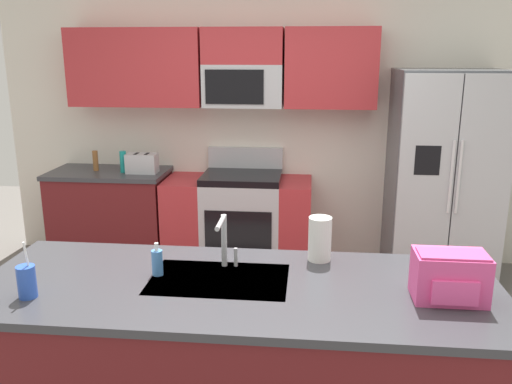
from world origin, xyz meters
The scene contains 14 objects.
ground_plane centered at (0.00, 0.00, 0.00)m, with size 9.00×9.00×0.00m, color #66605B.
kitchen_wall_unit centered at (-0.14, 2.08, 1.47)m, with size 5.20×0.43×2.60m.
back_counter centered at (-1.51, 1.80, 0.45)m, with size 1.10×0.63×0.90m.
range_oven centered at (-0.28, 1.80, 0.44)m, with size 1.36×0.61×1.10m.
refrigerator centered at (1.54, 1.73, 0.93)m, with size 0.90×0.76×1.85m.
island_counter centered at (0.05, -0.58, 0.45)m, with size 2.54×0.96×0.90m.
toaster centered at (-1.17, 1.75, 0.99)m, with size 0.28×0.16×0.18m.
pepper_mill centered at (-1.64, 1.80, 0.99)m, with size 0.05×0.05×0.19m, color brown.
bottle_teal centered at (-1.35, 1.75, 1.00)m, with size 0.06×0.06×0.20m, color teal.
sink_faucet centered at (-0.05, -0.39, 1.07)m, with size 0.08×0.21×0.28m.
drink_cup_blue centered at (-0.89, -0.82, 0.98)m, with size 0.08×0.08×0.27m.
soap_dispenser centered at (-0.37, -0.51, 0.97)m, with size 0.06×0.06×0.17m.
paper_towel_roll centered at (0.44, -0.23, 1.02)m, with size 0.12×0.12×0.24m, color white.
backpack centered at (1.02, -0.65, 1.02)m, with size 0.32×0.22×0.23m.
Camera 1 is at (0.38, -2.93, 1.99)m, focal length 37.18 mm.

